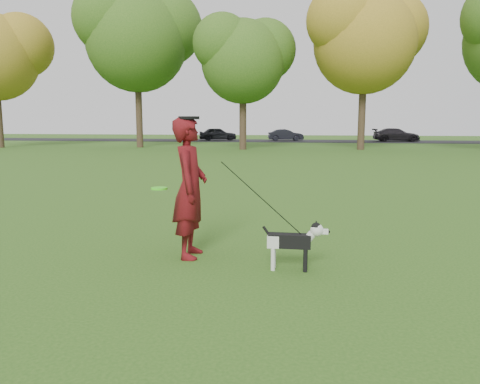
% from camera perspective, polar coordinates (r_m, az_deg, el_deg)
% --- Properties ---
extents(ground, '(120.00, 120.00, 0.00)m').
position_cam_1_polar(ground, '(6.78, 1.59, -7.83)').
color(ground, '#285116').
rests_on(ground, ground).
extents(road, '(120.00, 7.00, 0.02)m').
position_cam_1_polar(road, '(46.50, 7.96, 6.17)').
color(road, black).
rests_on(road, ground).
extents(man, '(0.53, 0.76, 1.98)m').
position_cam_1_polar(man, '(6.61, -6.12, 0.49)').
color(man, '#580C0F').
rests_on(man, ground).
extents(dog, '(0.87, 0.17, 0.66)m').
position_cam_1_polar(dog, '(6.10, 6.69, -5.81)').
color(dog, black).
rests_on(dog, ground).
extents(car_left, '(4.05, 2.62, 1.28)m').
position_cam_1_polar(car_left, '(47.44, -2.72, 7.08)').
color(car_left, black).
rests_on(car_left, road).
extents(car_mid, '(3.61, 1.82, 1.13)m').
position_cam_1_polar(car_mid, '(46.55, 5.59, 6.93)').
color(car_mid, black).
rests_on(car_mid, road).
extents(car_right, '(4.39, 1.93, 1.25)m').
position_cam_1_polar(car_right, '(47.11, 18.51, 6.62)').
color(car_right, black).
rests_on(car_right, road).
extents(man_held_items, '(2.15, 0.55, 1.54)m').
position_cam_1_polar(man_held_items, '(6.20, 2.52, -0.68)').
color(man_held_items, '#49FF20').
rests_on(man_held_items, ground).
extents(tree_row, '(51.74, 8.86, 12.01)m').
position_cam_1_polar(tree_row, '(33.05, 5.16, 18.13)').
color(tree_row, '#38281C').
rests_on(tree_row, ground).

